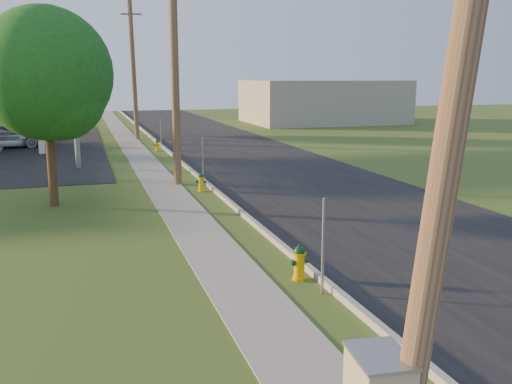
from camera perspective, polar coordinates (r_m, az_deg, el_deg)
road at (r=18.67m, az=11.50°, el=-2.21°), size 8.00×120.00×0.02m
curb at (r=17.14m, az=-0.36°, el=-2.97°), size 0.15×120.00×0.15m
sidewalk at (r=16.76m, az=-6.11°, el=-3.59°), size 1.50×120.00×0.03m
utility_pole_near at (r=6.13m, az=20.33°, el=15.00°), size 1.40×0.32×9.48m
utility_pole_mid at (r=23.20m, az=-8.14°, el=12.85°), size 1.40×0.32×9.80m
utility_pole_far at (r=41.07m, az=-12.16°, el=11.86°), size 1.40×0.32×9.50m
sign_post_near at (r=11.56m, az=6.74°, el=-5.46°), size 0.05×0.04×2.00m
sign_post_mid at (r=22.61m, az=-5.33°, el=2.90°), size 0.05×0.04×2.00m
sign_post_far at (r=34.56m, az=-9.48°, el=5.76°), size 0.05×0.04×2.00m
price_pylon at (r=28.43m, az=-17.97°, el=13.12°), size 0.34×2.04×6.85m
distant_building at (r=55.61m, az=6.69°, el=8.98°), size 14.00×10.00×4.00m
tree_verge at (r=20.16m, az=-20.03°, el=10.58°), size 4.38×4.38×6.64m
tree_lot at (r=46.79m, az=-19.44°, el=11.52°), size 5.02×5.02×7.61m
hydrant_near at (r=12.49m, az=4.36°, el=-7.05°), size 0.41×0.36×0.80m
hydrant_mid at (r=22.03m, az=-5.50°, el=0.99°), size 0.38×0.34×0.74m
hydrant_far at (r=34.45m, az=-9.87°, el=4.61°), size 0.35×0.31×0.68m
car_silver at (r=38.50m, az=-23.97°, el=5.19°), size 4.92×2.66×1.59m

